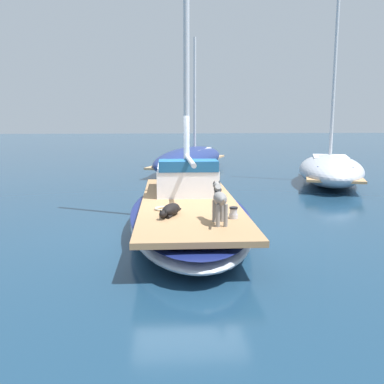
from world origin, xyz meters
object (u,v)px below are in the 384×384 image
Objects in this scene: dog_black at (170,210)px; deck_winch at (233,213)px; sailboat_main at (189,214)px; moored_boat_far_astern at (190,159)px; coiled_rope at (163,209)px; dog_grey at (220,199)px; moored_boat_starboard_side at (331,169)px.

dog_black reaches higher than deck_winch.
dog_black is at bearing -106.18° from sailboat_main.
moored_boat_far_astern is at bearing 84.25° from dog_black.
coiled_rope is 0.04× the size of moored_boat_far_astern.
moored_boat_far_astern is (0.40, 12.84, -0.51)m from dog_grey.
dog_grey is at bearing -38.47° from dog_black.
dog_black is 9.98m from moored_boat_starboard_side.
deck_winch is 9.58m from moored_boat_starboard_side.
deck_winch is at bearing -33.87° from coiled_rope.
moored_boat_far_astern is 0.98× the size of moored_boat_starboard_side.
sailboat_main is at bearing -132.43° from moored_boat_starboard_side.
sailboat_main is 8.53m from moored_boat_starboard_side.
dog_black reaches higher than sailboat_main.
dog_grey is at bearing -51.31° from coiled_rope.
moored_boat_starboard_side is (5.37, 8.48, -0.51)m from dog_grey.
dog_grey reaches higher than dog_black.
moored_boat_starboard_side is (4.97, -4.36, -0.01)m from moored_boat_far_astern.
moored_boat_starboard_side reaches higher than deck_winch.
moored_boat_far_astern is (1.23, 12.18, -0.19)m from dog_black.
sailboat_main is 1.19m from coiled_rope.
moored_boat_starboard_side is at bearing 47.57° from sailboat_main.
deck_winch reaches higher than coiled_rope.
deck_winch is at bearing 48.96° from dog_grey.
moored_boat_starboard_side is (5.75, 6.29, 0.23)m from sailboat_main.
moored_boat_starboard_side reaches higher than coiled_rope.
dog_black is 1.17m from deck_winch.
dog_black is at bearing -75.89° from coiled_rope.
sailboat_main is 0.93× the size of moored_boat_far_astern.
dog_grey is 0.57m from deck_winch.
sailboat_main is 2.34m from dog_grey.
coiled_rope is at bearing -131.03° from moored_boat_starboard_side.
sailboat_main is 2.00m from deck_winch.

